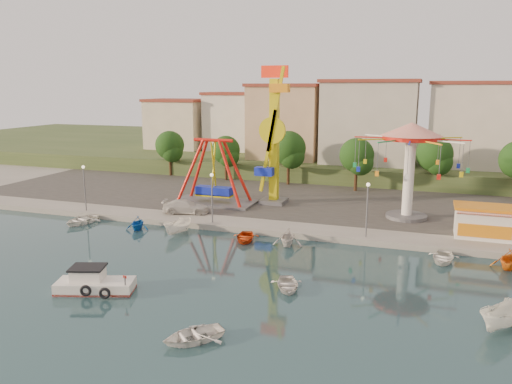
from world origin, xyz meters
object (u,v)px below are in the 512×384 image
at_px(wave_swinger, 411,149).
at_px(rowboat_a, 287,285).
at_px(pirate_ship_ride, 214,173).
at_px(cabin_motorboat, 94,284).
at_px(skiff, 504,317).
at_px(kamikaze_tower, 274,139).
at_px(van, 186,207).

height_order(wave_swinger, rowboat_a, wave_swinger).
bearing_deg(pirate_ship_ride, cabin_motorboat, -85.83).
height_order(rowboat_a, skiff, skiff).
bearing_deg(kamikaze_tower, rowboat_a, -70.70).
bearing_deg(skiff, van, -172.77).
bearing_deg(skiff, wave_swinger, 143.33).
relative_size(wave_swinger, van, 2.23).
height_order(wave_swinger, skiff, wave_swinger).
bearing_deg(rowboat_a, skiff, -26.76).
bearing_deg(rowboat_a, cabin_motorboat, -179.31).
distance_m(pirate_ship_ride, rowboat_a, 26.49).
xyz_separation_m(pirate_ship_ride, van, (-1.10, -5.43, -3.04)).
height_order(kamikaze_tower, rowboat_a, kamikaze_tower).
bearing_deg(rowboat_a, van, 116.13).
xyz_separation_m(kamikaze_tower, wave_swinger, (15.70, -1.85, -0.41)).
xyz_separation_m(wave_swinger, skiff, (6.82, -23.53, -7.36)).
relative_size(wave_swinger, skiff, 2.69).
distance_m(wave_swinger, van, 25.43).
height_order(kamikaze_tower, wave_swinger, kamikaze_tower).
bearing_deg(skiff, kamikaze_tower, 168.76).
distance_m(wave_swinger, rowboat_a, 24.30).
xyz_separation_m(rowboat_a, van, (-16.33, 15.86, 1.01)).
height_order(cabin_motorboat, skiff, cabin_motorboat).
relative_size(pirate_ship_ride, kamikaze_tower, 0.61).
bearing_deg(cabin_motorboat, skiff, -11.48).
bearing_deg(wave_swinger, skiff, -73.84).
xyz_separation_m(wave_swinger, cabin_motorboat, (-20.75, -26.72, -7.67)).
bearing_deg(pirate_ship_ride, skiff, -38.02).
xyz_separation_m(wave_swinger, van, (-23.76, -5.91, -6.84)).
bearing_deg(van, skiff, -134.69).
relative_size(kamikaze_tower, wave_swinger, 1.42).
relative_size(kamikaze_tower, skiff, 3.82).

